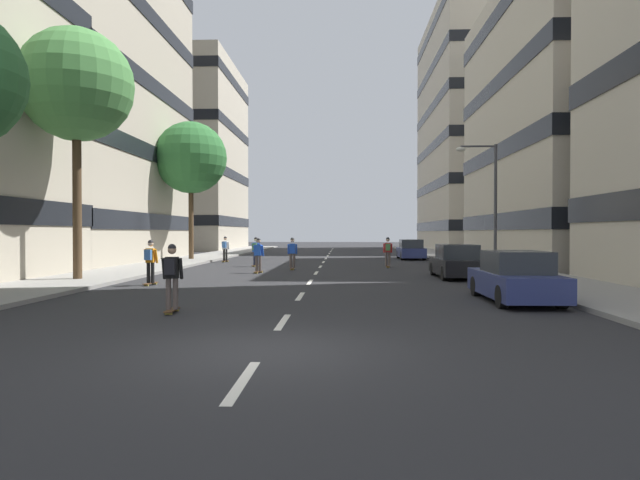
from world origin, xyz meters
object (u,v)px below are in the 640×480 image
Objects in this scene: streetlamp_right at (488,193)px; skater_0 at (225,247)px; skater_4 at (172,274)px; skater_5 at (150,259)px; parked_car_near at (457,263)px; skater_2 at (292,252)px; street_tree_mid at (76,86)px; skater_1 at (258,254)px; parked_car_mid at (411,250)px; parked_car_far at (515,278)px; street_tree_near at (191,158)px; skater_6 at (388,250)px; skater_3 at (256,250)px.

streetlamp_right is 3.65× the size of skater_0.
skater_4 and skater_5 have the same top height.
skater_4 is 7.80m from skater_5.
skater_2 reaches higher than parked_car_near.
streetlamp_right is 3.65× the size of skater_5.
parked_car_near is at bearing 9.40° from street_tree_mid.
skater_2 is at bearing 42.95° from street_tree_mid.
parked_car_mid is at bearing 56.62° from skater_1.
skater_2 is at bearing 147.78° from parked_car_near.
parked_car_far is at bearing -90.00° from parked_car_mid.
skater_4 is (3.81, -23.51, 0.00)m from skater_0.
skater_5 is (-3.15, 7.14, 0.00)m from skater_4.
skater_1 and skater_2 have the same top height.
skater_1 is at bearing 37.38° from street_tree_mid.
street_tree_near is 0.96× the size of street_tree_mid.
skater_6 is (7.00, 18.34, 0.00)m from skater_4.
skater_0 is at bearing 122.57° from parked_car_far.
skater_3 is 18.79m from skater_4.
parked_car_near is 1.00× the size of parked_car_mid.
skater_3 is (-10.42, 16.12, 0.32)m from parked_car_far.
parked_car_mid is at bearing 9.29° from street_tree_near.
parked_car_far is 2.47× the size of skater_5.
parked_car_mid is 9.86m from skater_6.
skater_5 is at bearing -152.80° from streetlamp_right.
skater_0 is 1.00× the size of skater_1.
parked_car_mid is 13.84m from skater_3.
parked_car_far is 13.43m from skater_5.
parked_car_far is (0.00, -25.22, 0.00)m from parked_car_mid.
skater_3 is at bearing 163.13° from streetlamp_right.
skater_2 is 10.11m from skater_5.
skater_1 and skater_3 have the same top height.
skater_3 reaches higher than parked_car_near.
street_tree_near is 16.84m from street_tree_mid.
streetlamp_right is 3.65× the size of skater_3.
skater_5 is (-12.66, -20.74, 0.32)m from parked_car_mid.
skater_5 is at bearing -117.82° from skater_2.
streetlamp_right reaches higher than skater_5.
skater_3 is (2.90, -4.74, 0.00)m from skater_0.
skater_0 is 9.17m from skater_2.
streetlamp_right is 3.65× the size of skater_6.
street_tree_near is at bearing 149.10° from skater_0.
parked_car_near is at bearing -90.00° from parked_car_mid.
parked_car_near is 0.44× the size of street_tree_near.
streetlamp_right is 3.65× the size of skater_2.
parked_car_mid is (0.00, 16.79, 0.00)m from parked_car_near.
skater_0 is 1.00× the size of skater_6.
skater_2 reaches higher than parked_car_far.
skater_3 and skater_6 have the same top height.
skater_3 reaches higher than parked_car_mid.
skater_4 is (6.68, -8.40, -7.14)m from street_tree_mid.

